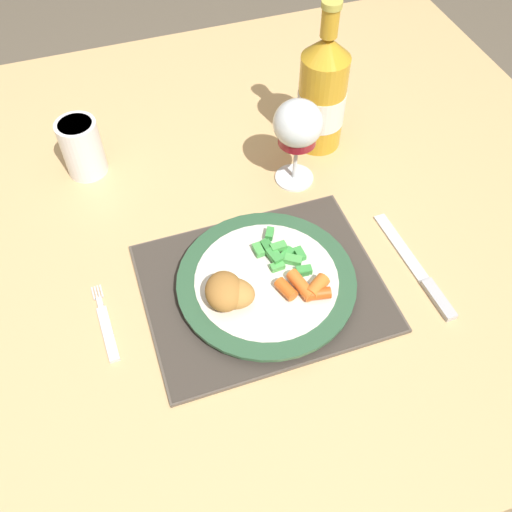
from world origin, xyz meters
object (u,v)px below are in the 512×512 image
Objects in this scene: wine_glass at (298,127)px; drinking_cup at (82,147)px; dinner_plate at (266,282)px; dining_table at (207,247)px; fork at (107,328)px; bottle at (322,94)px; table_knife at (420,273)px.

drinking_cup is (-0.33, 0.13, -0.06)m from wine_glass.
dinner_plate is 2.57× the size of drinking_cup.
fork reaches higher than dining_table.
dining_table is 0.20m from dinner_plate.
dining_table is 8.87× the size of wine_glass.
fork is 0.50× the size of bottle.
bottle is (0.19, 0.28, 0.08)m from dinner_plate.
fork is 0.41m from wine_glass.
dining_table is 10.60× the size of fork.
drinking_cup reaches higher than fork.
fork is 0.46m from table_knife.
table_knife is at bearing -12.08° from dinner_plate.
bottle is at bearing -8.13° from drinking_cup.
dinner_plate reaches higher than table_knife.
dining_table is 0.26m from drinking_cup.
fork is (-0.23, 0.01, -0.01)m from dinner_plate.
dinner_plate is at bearing -121.10° from wine_glass.
dining_table is 0.32m from bottle.
bottle is (0.24, 0.11, 0.18)m from dining_table.
bottle reaches higher than fork.
wine_glass is 0.36m from drinking_cup.
dinner_plate is at bearing -2.11° from fork.
drinking_cup is at bearing 85.78° from fork.
drinking_cup is (-0.16, 0.17, 0.13)m from dining_table.
fork is (-0.18, -0.16, 0.08)m from dining_table.
drinking_cup is at bearing 133.31° from dining_table.
fork is at bearing 172.93° from table_knife.
dining_table is at bearing -155.65° from bottle.
wine_glass is (-0.10, 0.25, 0.11)m from table_knife.
drinking_cup is at bearing 138.38° from table_knife.
drinking_cup reaches higher than dining_table.
wine_glass is at bearing 112.45° from table_knife.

